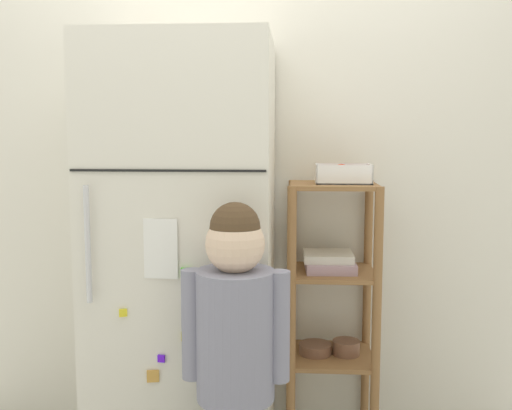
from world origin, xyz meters
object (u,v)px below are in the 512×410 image
Objects in this scene: child_standing at (236,334)px; pantry_shelf_unit at (331,295)px; refrigerator at (184,256)px; fruit_bin at (345,175)px.

pantry_shelf_unit is (0.34, 0.51, -0.00)m from child_standing.
child_standing is at bearing -58.55° from refrigerator.
refrigerator reaches higher than fruit_bin.
child_standing is 0.80m from fruit_bin.
refrigerator is 7.69× the size of fruit_bin.
fruit_bin is (0.05, -0.01, 0.50)m from pantry_shelf_unit.
fruit_bin is at bearing -15.21° from pantry_shelf_unit.
pantry_shelf_unit is 0.50m from fruit_bin.
fruit_bin is (0.64, 0.10, 0.32)m from refrigerator.
fruit_bin is at bearing 8.65° from refrigerator.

